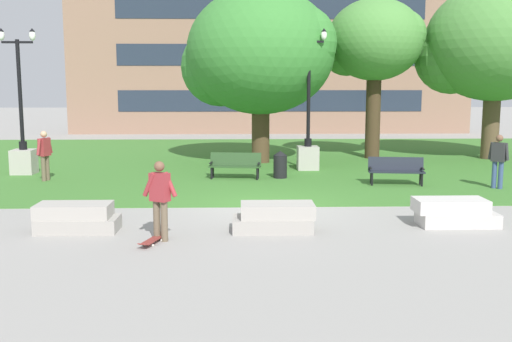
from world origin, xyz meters
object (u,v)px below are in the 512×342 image
park_bench_near_right (396,169)px  lamp_post_left (23,145)px  trash_bin (280,164)px  person_bystander_near_lawn (45,153)px  skateboard (153,240)px  park_bench_near_left (235,164)px  concrete_block_center (76,218)px  concrete_block_right (454,213)px  concrete_block_left (275,218)px  person_bystander_far_lawn (498,158)px  lamp_post_center (308,142)px  person_skateboarder (160,196)px

park_bench_near_right → lamp_post_left: (-13.10, 2.77, 0.54)m
trash_bin → person_bystander_near_lawn: 8.11m
skateboard → park_bench_near_left: park_bench_near_left is taller
concrete_block_center → lamp_post_left: 9.75m
skateboard → concrete_block_right: bearing=11.9°
concrete_block_left → person_bystander_far_lawn: bearing=35.5°
lamp_post_center → trash_bin: lamp_post_center is taller
concrete_block_right → park_bench_near_left: size_ratio=1.03×
skateboard → person_bystander_near_lawn: (-4.82, 8.26, 0.90)m
park_bench_near_left → person_bystander_far_lawn: bearing=-15.2°
park_bench_near_left → person_bystander_near_lawn: (-6.50, -0.30, 0.45)m
person_bystander_near_lawn → person_bystander_far_lawn: 14.96m
park_bench_near_left → person_bystander_near_lawn: person_bystander_near_lawn is taller
lamp_post_left → trash_bin: (9.39, -1.22, -0.58)m
concrete_block_center → concrete_block_right: same height
concrete_block_left → trash_bin: (0.65, 7.63, 0.20)m
concrete_block_right → lamp_post_center: bearing=104.5°
lamp_post_left → person_bystander_far_lawn: size_ratio=3.08×
concrete_block_right → person_bystander_far_lawn: (3.13, 4.86, 0.68)m
park_bench_near_left → park_bench_near_right: bearing=-15.2°
park_bench_near_left → park_bench_near_right: same height
concrete_block_center → skateboard: 2.20m
person_skateboarder → person_bystander_far_lawn: (9.87, 6.05, 0.02)m
person_bystander_near_lawn → skateboard: bearing=-59.7°
person_skateboarder → lamp_post_left: size_ratio=0.32×
person_bystander_near_lawn → person_bystander_far_lawn: same height
concrete_block_right → lamp_post_left: lamp_post_left is taller
skateboard → lamp_post_left: (-6.12, 9.89, 1.00)m
park_bench_near_right → skateboard: bearing=-134.4°
person_bystander_far_lawn → concrete_block_left: bearing=-144.5°
park_bench_near_right → person_bystander_near_lawn: size_ratio=1.08×
concrete_block_left → lamp_post_left: 12.46m
lamp_post_left → lamp_post_center: lamp_post_center is taller
concrete_block_center → skateboard: bearing=-31.3°
concrete_block_right → lamp_post_center: (-2.39, 9.29, 0.79)m
lamp_post_left → trash_bin: lamp_post_left is taller
park_bench_near_left → park_bench_near_right: 5.49m
park_bench_near_right → concrete_block_center: bearing=-146.0°
concrete_block_center → person_bystander_far_lawn: 12.98m
park_bench_near_right → trash_bin: trash_bin is taller
person_skateboarder → person_bystander_far_lawn: size_ratio=1.00×
trash_bin → person_bystander_far_lawn: bearing=-19.2°
concrete_block_center → person_skateboarder: size_ratio=1.06×
concrete_block_right → person_skateboarder: bearing=-170.0°
concrete_block_right → park_bench_near_right: park_bench_near_right is taller
concrete_block_center → person_bystander_near_lawn: bearing=112.5°
skateboard → lamp_post_center: 11.68m
park_bench_near_right → trash_bin: (-3.72, 1.54, -0.04)m
person_skateboarder → lamp_post_center: bearing=67.5°
concrete_block_right → park_bench_near_left: park_bench_near_left is taller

